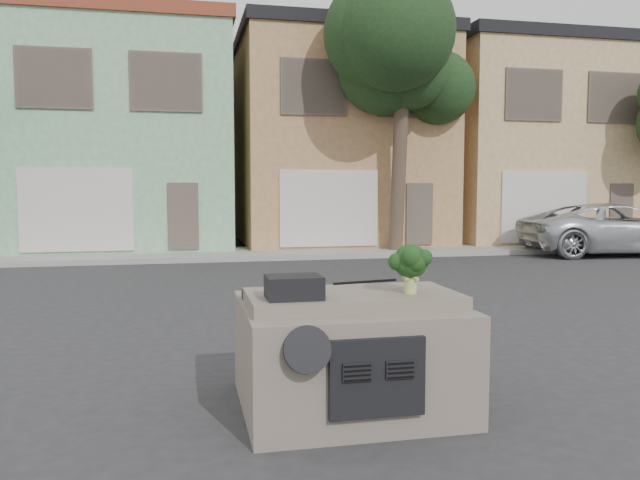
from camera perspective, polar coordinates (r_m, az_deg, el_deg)
name	(u,v)px	position (r m, az deg, el deg)	size (l,w,h in m)	color
ground_plane	(294,334)	(9.00, -2.39, -8.59)	(120.00, 120.00, 0.00)	#303033
sidewalk	(235,254)	(19.29, -7.75, -1.26)	(40.00, 3.00, 0.15)	gray
townhouse_mint	(125,140)	(23.28, -17.37, 8.71)	(7.20, 8.20, 7.55)	#8AC092
townhouse_tan	(332,143)	(23.83, 1.12, 8.82)	(7.20, 8.20, 7.55)	tan
townhouse_beige	(513,146)	(26.58, 17.22, 8.19)	(7.20, 8.20, 7.55)	tan
silver_pickup	(615,255)	(21.63, 25.40, -1.23)	(2.67, 5.80, 1.61)	silver
tree_near	(399,118)	(19.66, 7.25, 11.05)	(4.40, 4.00, 8.50)	#1C3518
car_dashboard	(348,348)	(6.02, 2.56, -9.84)	(2.00, 1.80, 1.12)	#76695C
instrument_hump	(294,287)	(5.42, -2.41, -4.32)	(0.48, 0.38, 0.20)	black
wiper_arm	(365,282)	(6.33, 4.16, -3.83)	(0.70, 0.03, 0.02)	black
broccoli	(410,268)	(5.72, 8.27, -2.57)	(0.38, 0.38, 0.46)	black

